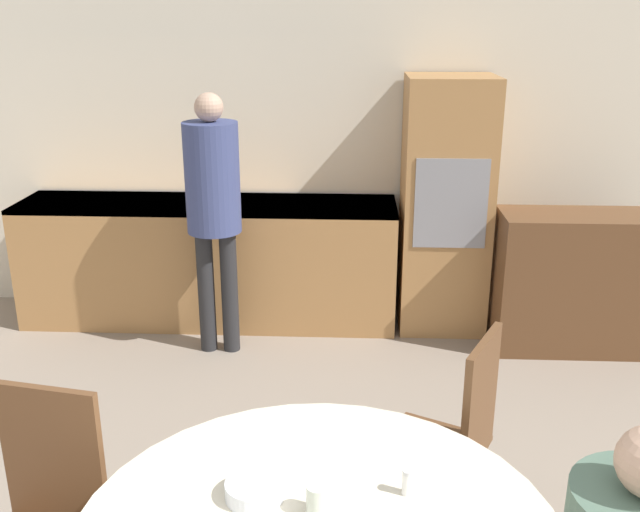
{
  "coord_description": "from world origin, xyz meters",
  "views": [
    {
      "loc": [
        0.18,
        -0.54,
        2.16
      ],
      "look_at": [
        0.03,
        2.59,
        1.09
      ],
      "focal_mm": 40.0,
      "sensor_mm": 36.0,
      "label": 1
    }
  ],
  "objects_px": {
    "person_standing": "(213,197)",
    "bowl_near": "(255,490)",
    "sideboard": "(577,282)",
    "cup": "(317,500)",
    "chair_far_right": "(456,434)",
    "oven_unit": "(445,206)"
  },
  "relations": [
    {
      "from": "person_standing",
      "to": "bowl_near",
      "type": "bearing_deg",
      "value": -76.66
    },
    {
      "from": "oven_unit",
      "to": "chair_far_right",
      "type": "relative_size",
      "value": 1.81
    },
    {
      "from": "cup",
      "to": "bowl_near",
      "type": "distance_m",
      "value": 0.21
    },
    {
      "from": "chair_far_right",
      "to": "cup",
      "type": "bearing_deg",
      "value": -8.66
    },
    {
      "from": "person_standing",
      "to": "cup",
      "type": "bearing_deg",
      "value": -72.87
    },
    {
      "from": "person_standing",
      "to": "bowl_near",
      "type": "height_order",
      "value": "person_standing"
    },
    {
      "from": "sideboard",
      "to": "oven_unit",
      "type": "bearing_deg",
      "value": 157.19
    },
    {
      "from": "oven_unit",
      "to": "chair_far_right",
      "type": "xyz_separation_m",
      "value": [
        -0.21,
        -2.33,
        -0.34
      ]
    },
    {
      "from": "oven_unit",
      "to": "cup",
      "type": "bearing_deg",
      "value": -103.41
    },
    {
      "from": "oven_unit",
      "to": "sideboard",
      "type": "relative_size",
      "value": 1.67
    },
    {
      "from": "chair_far_right",
      "to": "cup",
      "type": "distance_m",
      "value": 0.95
    },
    {
      "from": "oven_unit",
      "to": "sideboard",
      "type": "xyz_separation_m",
      "value": [
        0.85,
        -0.36,
        -0.42
      ]
    },
    {
      "from": "sideboard",
      "to": "cup",
      "type": "xyz_separation_m",
      "value": [
        -1.59,
        -2.72,
        0.32
      ]
    },
    {
      "from": "sideboard",
      "to": "chair_far_right",
      "type": "distance_m",
      "value": 2.24
    },
    {
      "from": "bowl_near",
      "to": "chair_far_right",
      "type": "bearing_deg",
      "value": 43.54
    },
    {
      "from": "sideboard",
      "to": "person_standing",
      "type": "relative_size",
      "value": 0.62
    },
    {
      "from": "bowl_near",
      "to": "oven_unit",
      "type": "bearing_deg",
      "value": 72.81
    },
    {
      "from": "sideboard",
      "to": "chair_far_right",
      "type": "xyz_separation_m",
      "value": [
        -1.06,
        -1.97,
        0.07
      ]
    },
    {
      "from": "cup",
      "to": "bowl_near",
      "type": "relative_size",
      "value": 0.53
    },
    {
      "from": "chair_far_right",
      "to": "bowl_near",
      "type": "distance_m",
      "value": 1.02
    },
    {
      "from": "bowl_near",
      "to": "person_standing",
      "type": "bearing_deg",
      "value": 103.34
    },
    {
      "from": "sideboard",
      "to": "chair_far_right",
      "type": "height_order",
      "value": "chair_far_right"
    }
  ]
}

